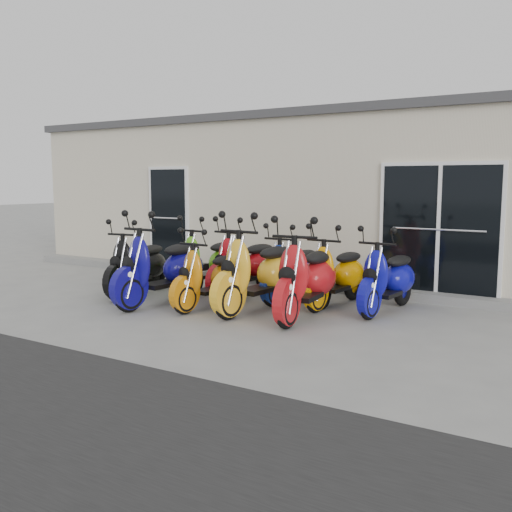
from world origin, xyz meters
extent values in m
plane|color=gray|center=(0.00, 0.00, 0.00)|extent=(80.00, 80.00, 0.00)
cube|color=beige|center=(0.00, 5.20, 1.60)|extent=(14.00, 6.00, 3.20)
cube|color=#3F3F42|center=(0.00, 5.20, 3.28)|extent=(14.20, 6.20, 0.16)
cube|color=gray|center=(0.00, 2.02, 0.07)|extent=(14.00, 0.40, 0.15)
cube|color=black|center=(-3.20, 2.17, 1.26)|extent=(1.07, 0.08, 2.22)
cube|color=black|center=(2.60, 2.17, 1.26)|extent=(2.02, 0.08, 2.22)
camera|label=1|loc=(4.94, -7.45, 1.98)|focal=40.00mm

